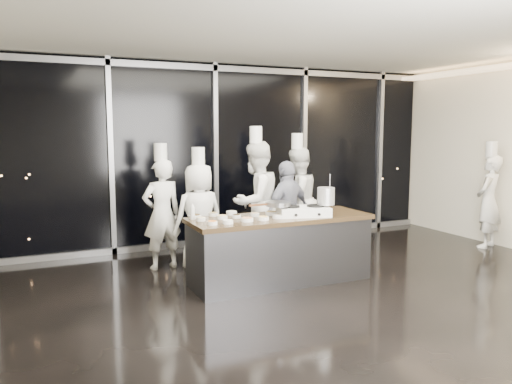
% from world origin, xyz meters
% --- Properties ---
extents(ground, '(9.00, 9.00, 0.00)m').
position_xyz_m(ground, '(0.00, 0.00, 0.00)').
color(ground, black).
rests_on(ground, ground).
extents(room_shell, '(9.02, 7.02, 3.21)m').
position_xyz_m(room_shell, '(0.18, 0.00, 2.25)').
color(room_shell, beige).
rests_on(room_shell, ground).
extents(window_wall, '(8.90, 0.11, 3.20)m').
position_xyz_m(window_wall, '(0.00, 3.43, 1.60)').
color(window_wall, black).
rests_on(window_wall, ground).
extents(demo_counter, '(2.46, 0.86, 0.90)m').
position_xyz_m(demo_counter, '(0.00, 0.90, 0.45)').
color(demo_counter, '#3C3C41').
rests_on(demo_counter, ground).
extents(stove, '(0.76, 0.57, 0.14)m').
position_xyz_m(stove, '(0.30, 0.80, 0.96)').
color(stove, white).
rests_on(stove, demo_counter).
extents(frying_pan, '(0.61, 0.41, 0.06)m').
position_xyz_m(frying_pan, '(-0.04, 0.90, 1.07)').
color(frying_pan, gray).
rests_on(frying_pan, stove).
extents(stock_pot, '(0.28, 0.28, 0.23)m').
position_xyz_m(stock_pot, '(0.61, 0.73, 1.16)').
color(stock_pot, silver).
rests_on(stock_pot, stove).
extents(prep_bowls, '(1.40, 0.74, 0.05)m').
position_xyz_m(prep_bowls, '(-0.55, 0.96, 0.93)').
color(prep_bowls, white).
rests_on(prep_bowls, demo_counter).
extents(squeeze_bottle, '(0.06, 0.06, 0.22)m').
position_xyz_m(squeeze_bottle, '(-1.14, 1.14, 1.00)').
color(squeeze_bottle, silver).
rests_on(squeeze_bottle, demo_counter).
extents(chef_far_left, '(0.64, 0.47, 1.85)m').
position_xyz_m(chef_far_left, '(-1.27, 2.21, 0.83)').
color(chef_far_left, white).
rests_on(chef_far_left, ground).
extents(chef_left, '(0.82, 0.59, 1.79)m').
position_xyz_m(chef_left, '(-0.77, 2.00, 0.80)').
color(chef_left, white).
rests_on(chef_left, ground).
extents(chef_center, '(1.12, 1.02, 2.10)m').
position_xyz_m(chef_center, '(0.15, 2.00, 0.94)').
color(chef_center, white).
rests_on(chef_center, ground).
extents(guest, '(1.00, 0.68, 1.57)m').
position_xyz_m(guest, '(0.61, 1.81, 0.79)').
color(guest, '#151D3C').
rests_on(guest, ground).
extents(chef_right, '(1.02, 0.90, 1.99)m').
position_xyz_m(chef_right, '(1.03, 2.29, 0.89)').
color(chef_right, white).
rests_on(chef_right, ground).
extents(chef_side, '(0.69, 0.59, 1.84)m').
position_xyz_m(chef_side, '(4.20, 1.17, 0.83)').
color(chef_side, white).
rests_on(chef_side, ground).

